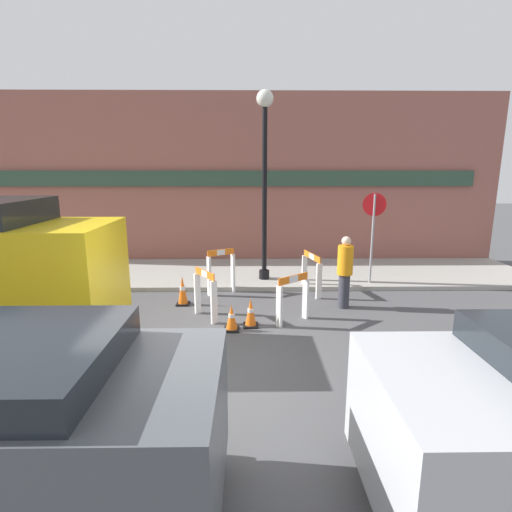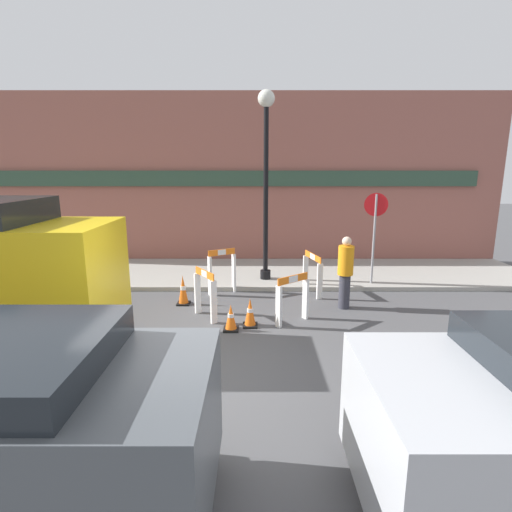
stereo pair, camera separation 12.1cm
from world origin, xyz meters
name	(u,v)px [view 1 (the left image)]	position (x,y,z in m)	size (l,w,h in m)	color
ground_plane	(197,383)	(0.00, 0.00, 0.00)	(60.00, 60.00, 0.00)	#4C4C4F
sidewalk_slab	(224,273)	(0.00, 6.15, 0.06)	(18.00, 3.31, 0.11)	#9E9B93
storefront_facade	(226,180)	(0.00, 7.88, 2.75)	(18.00, 0.22, 5.50)	#93564C
streetlamp_post	(265,161)	(1.18, 5.32, 3.32)	(0.44, 0.44, 4.97)	black
stop_sign	(373,224)	(4.01, 4.88, 1.72)	(0.59, 0.15, 2.40)	gray
barricade_0	(221,271)	(0.06, 4.35, 0.60)	(0.70, 0.47, 1.15)	white
barricade_1	(205,293)	(-0.15, 2.64, 0.56)	(0.56, 0.72, 1.06)	white
barricade_2	(293,297)	(1.67, 2.37, 0.55)	(0.72, 0.62, 1.02)	white
barricade_3	(312,271)	(2.35, 4.35, 0.58)	(0.38, 0.99, 1.04)	white
traffic_cone_0	(183,291)	(-0.79, 3.52, 0.34)	(0.30, 0.30, 0.70)	black
traffic_cone_1	(251,313)	(0.80, 2.18, 0.29)	(0.30, 0.30, 0.59)	black
traffic_cone_2	(232,318)	(0.43, 1.98, 0.25)	(0.30, 0.30, 0.53)	black
person_worker	(345,270)	(2.93, 3.27, 0.89)	(0.42, 0.42, 1.66)	#33333D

